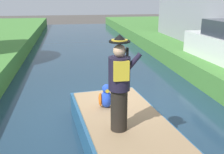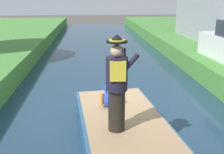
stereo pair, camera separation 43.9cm
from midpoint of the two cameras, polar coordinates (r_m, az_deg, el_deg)
The scene contains 5 objects.
ground_plane at distance 7.35m, azimuth 2.86°, elevation -8.68°, with size 80.00×80.00×0.00m, color #4C4742.
canal_water at distance 7.33m, azimuth 2.87°, elevation -8.32°, with size 6.59×48.00×0.10m, color #1E384C.
boat at distance 5.70m, azimuth 5.16°, elevation -12.35°, with size 2.24×4.37×0.61m.
person_pirate at distance 4.87m, azimuth 3.67°, elevation -1.65°, with size 0.61×0.42×1.85m.
parrot_plush at distance 6.11m, azimuth 1.25°, elevation -4.42°, with size 0.36×0.35×0.57m.
Camera 2 is at (-0.69, -6.58, 3.20)m, focal length 42.37 mm.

